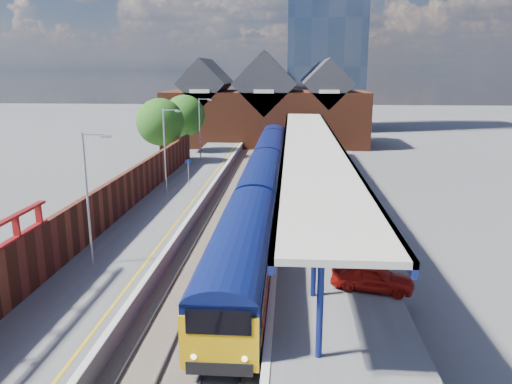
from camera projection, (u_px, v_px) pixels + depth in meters
ground at (251, 184)px, 49.49m from camera, size 240.00×240.00×0.00m
ballast_bed at (241, 212)px, 39.79m from camera, size 6.00×76.00×0.06m
rails at (241, 211)px, 39.77m from camera, size 4.51×76.00×0.14m
left_platform at (173, 205)px, 40.05m from camera, size 5.00×76.00×1.00m
right_platform at (317, 207)px, 39.26m from camera, size 6.00×76.00×1.00m
coping_left at (202, 199)px, 39.77m from camera, size 0.30×76.00×0.05m
coping_right at (281, 200)px, 39.34m from camera, size 0.30×76.00×0.05m
yellow_line at (194, 199)px, 39.81m from camera, size 0.14×76.00×0.01m
train at (266, 163)px, 49.06m from camera, size 2.87×65.90×3.45m
canopy at (311, 144)px, 40.06m from camera, size 4.50×52.00×4.48m
lamp_post_b at (89, 191)px, 25.48m from camera, size 1.48×0.18×7.00m
lamp_post_c at (166, 146)px, 40.99m from camera, size 1.48×0.18×7.00m
lamp_post_d at (201, 125)px, 56.50m from camera, size 1.48×0.18×7.00m
platform_sign at (188, 169)px, 43.38m from camera, size 0.55×0.08×2.50m
brick_wall at (111, 201)px, 33.51m from camera, size 0.35×50.00×3.86m
station_building at (266, 108)px, 75.33m from camera, size 30.00×12.12×13.78m
glass_tower at (326, 20)px, 92.48m from camera, size 14.20×14.20×40.30m
tree_near at (161, 123)px, 54.65m from camera, size 5.20×5.20×8.10m
tree_far at (186, 117)px, 62.34m from camera, size 5.20×5.20×8.10m
parked_car_red at (373, 276)px, 23.24m from camera, size 4.05×2.42×1.29m
parked_car_silver at (336, 239)px, 28.19m from camera, size 4.45×2.32×1.39m
parked_car_dark at (326, 193)px, 39.27m from camera, size 4.23×1.79×1.22m
parked_car_blue at (362, 222)px, 31.74m from camera, size 4.66×3.54×1.18m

